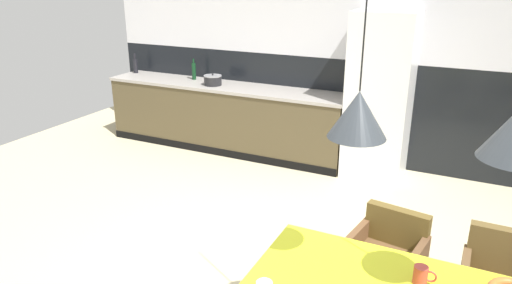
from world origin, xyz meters
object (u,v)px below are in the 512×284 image
(armchair_by_stool, at_px, (389,246))
(cooking_pot, at_px, (213,80))
(armchair_far_side, at_px, (501,274))
(bottle_oil_tall, at_px, (135,65))
(bottle_vinegar_dark, at_px, (194,71))
(refrigerator_column, at_px, (379,97))
(mug_white_ceramic, at_px, (421,275))
(pendant_lamp_over_table_near, at_px, (358,114))

(armchair_by_stool, xyz_separation_m, cooking_pot, (-2.82, 2.31, 0.47))
(armchair_far_side, xyz_separation_m, bottle_oil_tall, (-5.00, 2.49, 0.54))
(armchair_far_side, bearing_deg, cooking_pot, -32.24)
(armchair_far_side, distance_m, bottle_vinegar_dark, 4.70)
(armchair_by_stool, height_order, bottle_vinegar_dark, bottle_vinegar_dark)
(refrigerator_column, distance_m, bottle_oil_tall, 3.67)
(mug_white_ceramic, bearing_deg, bottle_oil_tall, 145.10)
(pendant_lamp_over_table_near, bearing_deg, refrigerator_column, 98.99)
(refrigerator_column, distance_m, armchair_far_side, 2.76)
(mug_white_ceramic, height_order, bottle_vinegar_dark, bottle_vinegar_dark)
(cooking_pot, height_order, pendant_lamp_over_table_near, pendant_lamp_over_table_near)
(pendant_lamp_over_table_near, bearing_deg, armchair_by_stool, 82.97)
(mug_white_ceramic, relative_size, bottle_oil_tall, 0.43)
(bottle_vinegar_dark, bearing_deg, armchair_far_side, -32.05)
(mug_white_ceramic, height_order, pendant_lamp_over_table_near, pendant_lamp_over_table_near)
(mug_white_ceramic, distance_m, cooking_pot, 4.29)
(armchair_far_side, bearing_deg, pendant_lamp_over_table_near, 46.74)
(armchair_far_side, xyz_separation_m, mug_white_ceramic, (-0.45, -0.69, 0.30))
(armchair_far_side, relative_size, bottle_vinegar_dark, 2.52)
(refrigerator_column, height_order, armchair_far_side, refrigerator_column)
(refrigerator_column, xyz_separation_m, armchair_far_side, (1.33, -2.36, -0.50))
(armchair_by_stool, xyz_separation_m, bottle_vinegar_dark, (-3.23, 2.49, 0.53))
(bottle_oil_tall, distance_m, pendant_lamp_over_table_near, 5.39)
(refrigerator_column, xyz_separation_m, armchair_by_stool, (0.61, -2.38, -0.47))
(armchair_by_stool, xyz_separation_m, mug_white_ceramic, (0.27, -0.67, 0.28))
(refrigerator_column, height_order, bottle_oil_tall, refrigerator_column)
(mug_white_ceramic, xyz_separation_m, cooking_pot, (-3.09, 2.98, 0.20))
(refrigerator_column, distance_m, armchair_by_stool, 2.50)
(refrigerator_column, bearing_deg, bottle_oil_tall, 178.01)
(armchair_by_stool, bearing_deg, armchair_far_side, -169.23)
(pendant_lamp_over_table_near, bearing_deg, bottle_oil_tall, 141.31)
(refrigerator_column, distance_m, bottle_vinegar_dark, 2.63)
(bottle_oil_tall, bearing_deg, mug_white_ceramic, -34.90)
(armchair_by_stool, distance_m, bottle_oil_tall, 4.99)
(bottle_oil_tall, height_order, bottle_vinegar_dark, bottle_oil_tall)
(bottle_oil_tall, bearing_deg, armchair_by_stool, -30.35)
(armchair_by_stool, distance_m, bottle_vinegar_dark, 4.12)
(mug_white_ceramic, distance_m, pendant_lamp_over_table_near, 1.00)
(bottle_oil_tall, xyz_separation_m, pendant_lamp_over_table_near, (4.18, -3.34, 0.67))
(refrigerator_column, height_order, cooking_pot, refrigerator_column)
(bottle_oil_tall, bearing_deg, armchair_far_side, -26.46)
(cooking_pot, xyz_separation_m, bottle_oil_tall, (-1.46, 0.20, 0.05))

